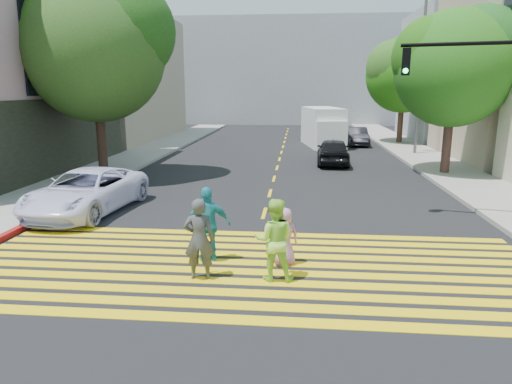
# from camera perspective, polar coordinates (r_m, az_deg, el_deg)

# --- Properties ---
(ground) EXTENTS (120.00, 120.00, 0.00)m
(ground) POSITION_cam_1_polar(r_m,az_deg,el_deg) (9.53, -1.70, -12.27)
(ground) COLOR black
(sidewalk_left) EXTENTS (3.00, 40.00, 0.15)m
(sidewalk_left) POSITION_cam_1_polar(r_m,az_deg,el_deg) (32.27, -12.06, 5.43)
(sidewalk_left) COLOR gray
(sidewalk_left) RESTS_ON ground
(sidewalk_right) EXTENTS (3.00, 60.00, 0.15)m
(sidewalk_right) POSITION_cam_1_polar(r_m,az_deg,el_deg) (25.02, 22.51, 2.68)
(sidewalk_right) COLOR gray
(sidewalk_right) RESTS_ON ground
(curb_red) EXTENTS (0.20, 8.00, 0.16)m
(curb_red) POSITION_cam_1_polar(r_m,az_deg,el_deg) (17.07, -22.74, -1.64)
(curb_red) COLOR maroon
(curb_red) RESTS_ON ground
(crosswalk) EXTENTS (13.40, 5.30, 0.01)m
(crosswalk) POSITION_cam_1_polar(r_m,az_deg,el_deg) (10.69, -0.86, -9.36)
(crosswalk) COLOR yellow
(crosswalk) RESTS_ON ground
(lane_line) EXTENTS (0.12, 34.40, 0.01)m
(lane_line) POSITION_cam_1_polar(r_m,az_deg,el_deg) (31.34, 3.30, 5.35)
(lane_line) COLOR yellow
(lane_line) RESTS_ON ground
(building_left_tan) EXTENTS (12.00, 16.00, 10.00)m
(building_left_tan) POSITION_cam_1_polar(r_m,az_deg,el_deg) (40.37, -20.30, 13.36)
(building_left_tan) COLOR tan
(building_left_tan) RESTS_ON ground
(building_right_grey) EXTENTS (10.00, 10.00, 10.00)m
(building_right_grey) POSITION_cam_1_polar(r_m,az_deg,el_deg) (41.02, 25.83, 12.87)
(building_right_grey) COLOR gray
(building_right_grey) RESTS_ON ground
(backdrop_block) EXTENTS (30.00, 8.00, 12.00)m
(backdrop_block) POSITION_cam_1_polar(r_m,az_deg,el_deg) (56.61, 4.34, 14.71)
(backdrop_block) COLOR gray
(backdrop_block) RESTS_ON ground
(tree_left) EXTENTS (6.90, 6.41, 8.81)m
(tree_left) POSITION_cam_1_polar(r_m,az_deg,el_deg) (22.07, -19.30, 17.02)
(tree_left) COLOR black
(tree_left) RESTS_ON ground
(tree_right_near) EXTENTS (6.64, 6.33, 7.70)m
(tree_right_near) POSITION_cam_1_polar(r_m,az_deg,el_deg) (23.34, 23.73, 14.62)
(tree_right_near) COLOR #35201C
(tree_right_near) RESTS_ON ground
(tree_right_far) EXTENTS (6.75, 6.58, 7.87)m
(tree_right_far) POSITION_cam_1_polar(r_m,az_deg,el_deg) (35.85, 18.08, 14.20)
(tree_right_far) COLOR #38281E
(tree_right_far) RESTS_ON ground
(pedestrian_man) EXTENTS (0.70, 0.50, 1.79)m
(pedestrian_man) POSITION_cam_1_polar(r_m,az_deg,el_deg) (9.86, -7.12, -5.87)
(pedestrian_man) COLOR #414142
(pedestrian_man) RESTS_ON ground
(pedestrian_woman) EXTENTS (0.89, 0.71, 1.80)m
(pedestrian_woman) POSITION_cam_1_polar(r_m,az_deg,el_deg) (9.75, 2.29, -6.00)
(pedestrian_woman) COLOR #B1F24D
(pedestrian_woman) RESTS_ON ground
(pedestrian_child) EXTENTS (0.77, 0.61, 1.37)m
(pedestrian_child) POSITION_cam_1_polar(r_m,az_deg,el_deg) (10.63, 3.56, -5.60)
(pedestrian_child) COLOR #CA7BAA
(pedestrian_child) RESTS_ON ground
(pedestrian_extra) EXTENTS (1.14, 0.70, 1.81)m
(pedestrian_extra) POSITION_cam_1_polar(r_m,az_deg,el_deg) (10.84, -6.02, -4.07)
(pedestrian_extra) COLOR teal
(pedestrian_extra) RESTS_ON ground
(white_sedan) EXTENTS (2.91, 5.36, 1.43)m
(white_sedan) POSITION_cam_1_polar(r_m,az_deg,el_deg) (16.12, -20.45, 0.07)
(white_sedan) COLOR white
(white_sedan) RESTS_ON ground
(dark_car_near) EXTENTS (1.86, 4.29, 1.44)m
(dark_car_near) POSITION_cam_1_polar(r_m,az_deg,el_deg) (25.28, 9.62, 5.05)
(dark_car_near) COLOR black
(dark_car_near) RESTS_ON ground
(silver_car) EXTENTS (1.78, 4.17, 1.20)m
(silver_car) POSITION_cam_1_polar(r_m,az_deg,el_deg) (40.23, 8.36, 7.72)
(silver_car) COLOR #B1B3B9
(silver_car) RESTS_ON ground
(dark_car_parked) EXTENTS (1.44, 3.97, 1.30)m
(dark_car_parked) POSITION_cam_1_polar(r_m,az_deg,el_deg) (34.42, 12.49, 6.82)
(dark_car_parked) COLOR black
(dark_car_parked) RESTS_ON ground
(white_van) EXTENTS (3.06, 6.06, 2.73)m
(white_van) POSITION_cam_1_polar(r_m,az_deg,el_deg) (33.33, 8.44, 7.91)
(white_van) COLOR silver
(white_van) RESTS_ON ground
(traffic_signal) EXTENTS (3.80, 1.05, 5.68)m
(traffic_signal) POSITION_cam_1_polar(r_m,az_deg,el_deg) (15.04, 27.83, 9.96)
(traffic_signal) COLOR black
(traffic_signal) RESTS_ON ground
(street_lamp) EXTENTS (2.24, 0.61, 9.93)m
(street_lamp) POSITION_cam_1_polar(r_m,az_deg,el_deg) (29.70, 19.62, 15.26)
(street_lamp) COLOR #5E5D61
(street_lamp) RESTS_ON ground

